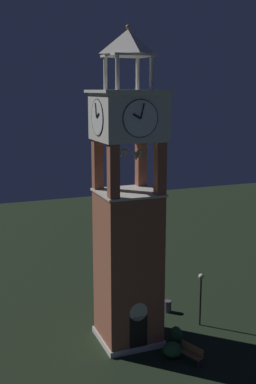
% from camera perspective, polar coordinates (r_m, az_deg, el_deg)
% --- Properties ---
extents(ground, '(80.00, 80.00, 0.00)m').
position_cam_1_polar(ground, '(31.37, 0.00, -16.83)').
color(ground, black).
extents(clock_tower, '(3.93, 3.93, 18.52)m').
position_cam_1_polar(clock_tower, '(28.51, 0.00, -3.39)').
color(clock_tower, '#93543D').
rests_on(clock_tower, ground).
extents(park_bench, '(0.99, 1.65, 0.95)m').
position_cam_1_polar(park_bench, '(29.20, 7.37, -18.20)').
color(park_bench, brown).
rests_on(park_bench, ground).
extents(lamp_post, '(0.36, 0.36, 3.55)m').
position_cam_1_polar(lamp_post, '(32.26, 8.52, -11.21)').
color(lamp_post, black).
rests_on(lamp_post, ground).
extents(trash_bin, '(0.52, 0.52, 0.80)m').
position_cam_1_polar(trash_bin, '(34.64, 4.66, -13.21)').
color(trash_bin, '#4C4C51').
rests_on(trash_bin, ground).
extents(shrub_near_entry, '(0.76, 0.76, 1.00)m').
position_cam_1_polar(shrub_near_entry, '(30.94, 5.63, -16.27)').
color(shrub_near_entry, '#28562D').
rests_on(shrub_near_entry, ground).
extents(shrub_left_of_tower, '(1.12, 1.12, 0.84)m').
position_cam_1_polar(shrub_left_of_tower, '(29.52, 5.23, -17.93)').
color(shrub_left_of_tower, '#28562D').
rests_on(shrub_left_of_tower, ground).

